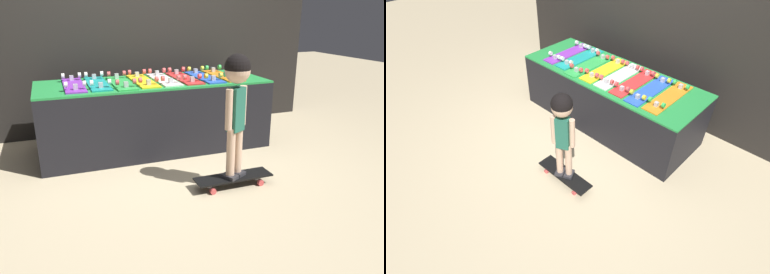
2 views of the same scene
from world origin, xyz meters
The scene contains 13 objects.
ground_plane centered at (0.00, 0.00, 0.00)m, with size 16.00×16.00×0.00m, color beige.
back_wall centered at (0.00, 1.30, 1.16)m, with size 4.65×0.10×2.32m.
display_rack centered at (0.00, 0.53, 0.37)m, with size 2.38×0.89×0.73m.
skateboard_purple_on_rack centered at (-0.80, 0.55, 0.75)m, with size 0.19×0.77×0.09m.
skateboard_teal_on_rack centered at (-0.57, 0.56, 0.75)m, with size 0.19×0.77×0.09m.
skateboard_green_on_rack centered at (-0.34, 0.50, 0.75)m, with size 0.19×0.77×0.09m.
skateboard_yellow_on_rack centered at (-0.11, 0.54, 0.75)m, with size 0.19×0.77×0.09m.
skateboard_white_on_rack centered at (0.11, 0.54, 0.75)m, with size 0.19×0.77×0.09m.
skateboard_red_on_rack centered at (0.34, 0.54, 0.75)m, with size 0.19×0.77×0.09m.
skateboard_blue_on_rack centered at (0.57, 0.53, 0.75)m, with size 0.19×0.77×0.09m.
skateboard_orange_on_rack centered at (0.80, 0.54, 0.75)m, with size 0.19×0.77×0.09m.
skateboard_on_floor centered at (0.36, -0.66, 0.07)m, with size 0.68×0.19×0.09m.
child centered at (0.36, -0.66, 0.82)m, with size 0.23×0.21×1.04m.
Camera 2 is at (2.06, -2.18, 2.56)m, focal length 28.00 mm.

